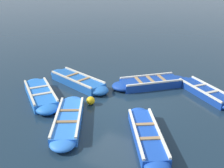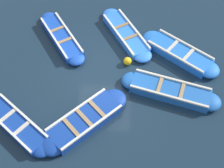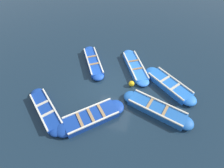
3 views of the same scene
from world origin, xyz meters
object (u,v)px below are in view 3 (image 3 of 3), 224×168
at_px(boat_centre, 46,110).
at_px(boat_outer_right, 169,85).
at_px(boat_bow_out, 91,117).
at_px(buoy_orange_near, 132,84).
at_px(boat_end_of_row, 157,109).
at_px(boat_stern_in, 93,62).
at_px(boat_outer_left, 135,66).

bearing_deg(boat_centre, boat_outer_right, 31.01).
relative_size(boat_centre, boat_outer_right, 0.94).
xyz_separation_m(boat_bow_out, buoy_orange_near, (1.48, 2.90, -0.01)).
bearing_deg(boat_end_of_row, boat_outer_right, 75.20).
bearing_deg(boat_stern_in, boat_outer_right, -7.72).
height_order(boat_centre, boat_stern_in, boat_stern_in).
bearing_deg(boat_centre, boat_bow_out, 5.74).
distance_m(boat_outer_right, buoy_orange_near, 2.27).
relative_size(boat_stern_in, buoy_orange_near, 9.93).
bearing_deg(boat_outer_right, boat_end_of_row, -104.80).
relative_size(boat_bow_out, boat_outer_left, 0.94).
bearing_deg(buoy_orange_near, boat_centre, -141.42).
height_order(boat_outer_right, buoy_orange_near, boat_outer_right).
xyz_separation_m(boat_centre, boat_stern_in, (1.01, 4.39, 0.01)).
bearing_deg(boat_outer_right, buoy_orange_near, -166.06).
bearing_deg(boat_bow_out, boat_centre, -174.26).
bearing_deg(boat_stern_in, boat_centre, -102.97).
bearing_deg(boat_end_of_row, boat_centre, -163.06).
distance_m(boat_centre, boat_end_of_row, 5.88).
xyz_separation_m(boat_outer_left, buoy_orange_near, (0.10, -1.62, 0.02)).
bearing_deg(boat_outer_left, boat_stern_in, -172.31).
bearing_deg(buoy_orange_near, boat_outer_right, 13.94).
xyz_separation_m(boat_outer_right, buoy_orange_near, (-2.20, -0.55, -0.01)).
distance_m(boat_centre, boat_outer_right, 7.17).
height_order(boat_centre, boat_bow_out, boat_bow_out).
bearing_deg(boat_bow_out, boat_stern_in, 109.31).
bearing_deg(buoy_orange_near, boat_stern_in, 157.08).
bearing_deg(buoy_orange_near, boat_bow_out, -117.09).
height_order(boat_outer_right, boat_stern_in, boat_outer_right).
bearing_deg(boat_bow_out, boat_outer_right, 43.11).
relative_size(boat_outer_right, boat_stern_in, 1.00).
height_order(boat_stern_in, buoy_orange_near, boat_stern_in).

